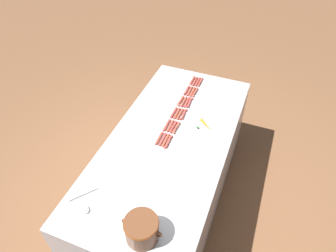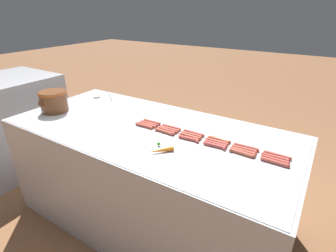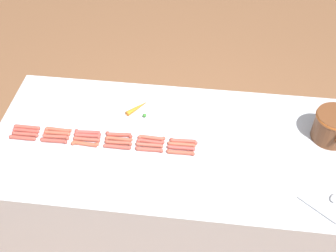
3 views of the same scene
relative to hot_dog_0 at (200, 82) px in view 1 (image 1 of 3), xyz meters
name	(u,v)px [view 1 (image 1 of 3)]	position (x,y,z in m)	size (l,w,h in m)	color
ground_plane	(169,197)	(0.01, 0.90, -0.89)	(20.00, 20.00, 0.00)	brown
griddle_counter	(169,171)	(0.01, 0.90, -0.45)	(1.01, 2.16, 0.88)	#BCBCC1
hot_dog_0	(200,82)	(0.00, 0.00, 0.00)	(0.02, 0.16, 0.02)	#B14A3E
hot_dog_1	(195,92)	(0.00, 0.19, 0.00)	(0.03, 0.16, 0.02)	#B0503C
hot_dog_2	(189,103)	(0.00, 0.37, 0.00)	(0.03, 0.16, 0.02)	#AF453E
hot_dog_3	(184,114)	(-0.01, 0.55, 0.00)	(0.03, 0.16, 0.02)	#B94639
hot_dog_4	(176,128)	(0.00, 0.74, 0.00)	(0.03, 0.16, 0.02)	#B04F3D
hot_dog_5	(168,142)	(0.00, 0.93, 0.00)	(0.03, 0.16, 0.02)	#B7483B
hot_dog_6	(198,82)	(0.03, 0.00, 0.00)	(0.03, 0.16, 0.02)	#B7453B
hot_dog_7	(192,92)	(0.03, 0.19, 0.00)	(0.03, 0.16, 0.02)	#B9503B
hot_dog_8	(187,102)	(0.02, 0.37, 0.00)	(0.03, 0.16, 0.02)	#B0463D
hot_dog_9	(180,114)	(0.03, 0.56, 0.00)	(0.03, 0.16, 0.02)	#AB503B
hot_dog_10	(173,127)	(0.03, 0.74, 0.00)	(0.03, 0.16, 0.02)	#B0463C
hot_dog_11	(166,140)	(0.03, 0.92, 0.00)	(0.03, 0.16, 0.02)	#AC513A
hot_dog_12	(195,81)	(0.06, 0.01, 0.00)	(0.03, 0.16, 0.02)	#AF493D
hot_dog_13	(190,91)	(0.06, 0.19, 0.00)	(0.03, 0.16, 0.02)	#B04B3D
hot_dog_14	(184,102)	(0.05, 0.38, 0.00)	(0.02, 0.16, 0.02)	#B24D3F
hot_dog_15	(177,113)	(0.06, 0.56, 0.00)	(0.03, 0.16, 0.02)	#AC4B3A
hot_dog_16	(170,126)	(0.05, 0.74, 0.00)	(0.03, 0.16, 0.02)	#AE5241
hot_dog_17	(163,139)	(0.06, 0.92, 0.00)	(0.03, 0.16, 0.02)	#AC463F
hot_dog_18	(192,80)	(0.09, 0.00, 0.00)	(0.02, 0.16, 0.02)	#B5463B
hot_dog_19	(187,90)	(0.09, 0.19, 0.00)	(0.03, 0.16, 0.02)	#AB443A
hot_dog_20	(181,101)	(0.09, 0.37, 0.00)	(0.03, 0.16, 0.02)	#B95038
hot_dog_21	(174,113)	(0.09, 0.56, 0.00)	(0.02, 0.16, 0.02)	#B1463B
hot_dog_22	(167,125)	(0.09, 0.74, 0.00)	(0.03, 0.16, 0.02)	#B74A3D
hot_dog_23	(159,138)	(0.09, 0.92, 0.00)	(0.03, 0.16, 0.02)	#B34B38
bean_pot	(142,228)	(-0.15, 1.77, 0.09)	(0.28, 0.23, 0.18)	brown
serving_spoon	(85,204)	(0.33, 1.71, 0.00)	(0.20, 0.23, 0.02)	#B7B7BC
carrot	(206,125)	(-0.24, 0.62, 0.00)	(0.15, 0.13, 0.03)	orange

